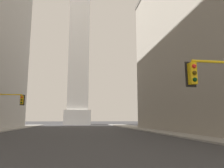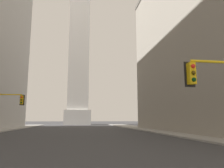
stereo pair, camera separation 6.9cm
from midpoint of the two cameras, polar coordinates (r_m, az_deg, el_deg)
The scene contains 3 objects.
sidewalk_right at distance 30.18m, azimuth 16.15°, elevation -12.14°, with size 5.00×90.94×0.15m, color gray.
obelisk at distance 80.87m, azimuth -8.59°, elevation 11.12°, with size 8.72×8.72×61.90m.
traffic_light_mid_left at distance 30.59m, azimuth -26.83°, elevation -4.52°, with size 4.21×0.50×5.00m.
Camera 1 is at (0.19, -0.10, 1.81)m, focal length 35.00 mm.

